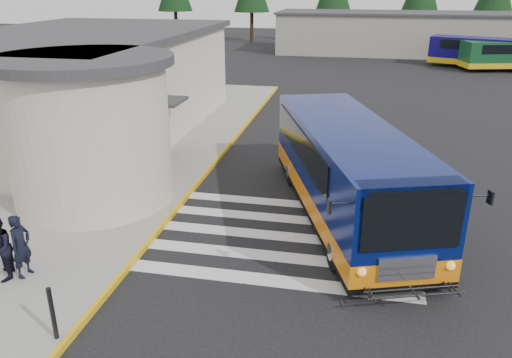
% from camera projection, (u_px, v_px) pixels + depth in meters
% --- Properties ---
extents(ground, '(140.00, 140.00, 0.00)m').
position_uv_depth(ground, '(297.00, 226.00, 15.54)').
color(ground, black).
rests_on(ground, ground).
extents(sidewalk, '(10.00, 34.00, 0.15)m').
position_uv_depth(sidewalk, '(95.00, 162.00, 20.82)').
color(sidewalk, gray).
rests_on(sidewalk, ground).
extents(curb_strip, '(0.12, 34.00, 0.16)m').
position_uv_depth(curb_strip, '(209.00, 170.00, 19.90)').
color(curb_strip, gold).
rests_on(curb_strip, ground).
extents(station_building, '(12.70, 18.70, 4.80)m').
position_uv_depth(station_building, '(83.00, 87.00, 22.89)').
color(station_building, beige).
rests_on(station_building, ground).
extents(crosswalk, '(8.00, 5.35, 0.01)m').
position_uv_depth(crosswalk, '(277.00, 236.00, 14.90)').
color(crosswalk, silver).
rests_on(crosswalk, ground).
extents(depot_building, '(26.40, 8.40, 4.20)m').
position_uv_depth(depot_building, '(405.00, 33.00, 51.92)').
color(depot_building, gray).
rests_on(depot_building, ground).
extents(transit_bus, '(6.16, 10.71, 2.95)m').
position_uv_depth(transit_bus, '(347.00, 174.00, 15.76)').
color(transit_bus, '#061250').
rests_on(transit_bus, ground).
extents(pedestrian_a, '(0.46, 0.64, 1.66)m').
position_uv_depth(pedestrian_a, '(21.00, 246.00, 12.35)').
color(pedestrian_a, black).
rests_on(pedestrian_a, sidewalk).
extents(bollard, '(0.10, 0.10, 1.22)m').
position_uv_depth(bollard, '(53.00, 313.00, 10.19)').
color(bollard, black).
rests_on(bollard, sidewalk).
extents(far_bus_a, '(8.98, 5.29, 2.24)m').
position_uv_depth(far_bus_a, '(483.00, 51.00, 43.24)').
color(far_bus_a, '#0D0755').
rests_on(far_bus_a, ground).
extents(far_bus_b, '(8.55, 4.27, 2.12)m').
position_uv_depth(far_bus_b, '(512.00, 54.00, 42.11)').
color(far_bus_b, '#124321').
rests_on(far_bus_b, ground).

